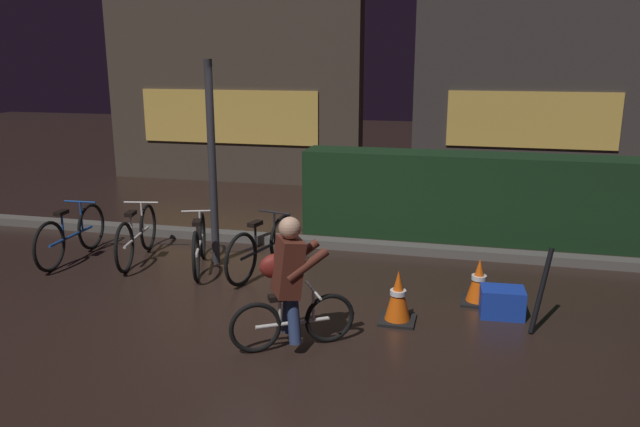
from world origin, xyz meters
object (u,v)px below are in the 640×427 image
at_px(cyclist, 289,282).
at_px(closed_umbrella, 541,290).
at_px(traffic_cone_far, 479,282).
at_px(blue_crate, 502,302).
at_px(parked_bike_center_right, 263,247).
at_px(traffic_cone_near, 398,297).
at_px(parked_bike_leftmost, 71,235).
at_px(street_post, 212,165).
at_px(parked_bike_center_left, 199,244).
at_px(parked_bike_left_mid, 137,236).

relative_size(cyclist, closed_umbrella, 1.47).
bearing_deg(traffic_cone_far, closed_umbrella, -43.61).
bearing_deg(blue_crate, parked_bike_center_right, 166.90).
distance_m(traffic_cone_near, blue_crate, 1.11).
relative_size(parked_bike_leftmost, parked_bike_center_right, 1.03).
bearing_deg(cyclist, parked_bike_leftmost, 121.98).
height_order(street_post, traffic_cone_near, street_post).
xyz_separation_m(traffic_cone_far, blue_crate, (0.24, -0.30, -0.09)).
bearing_deg(cyclist, parked_bike_center_right, 84.18).
height_order(parked_bike_leftmost, traffic_cone_near, parked_bike_leftmost).
bearing_deg(parked_bike_leftmost, parked_bike_center_left, -90.01).
height_order(parked_bike_left_mid, cyclist, cyclist).
height_order(traffic_cone_far, cyclist, cyclist).
relative_size(parked_bike_center_left, closed_umbrella, 1.69).
bearing_deg(parked_bike_center_left, traffic_cone_far, -115.44).
distance_m(parked_bike_left_mid, blue_crate, 4.66).
relative_size(blue_crate, closed_umbrella, 0.52).
distance_m(parked_bike_center_right, traffic_cone_near, 2.07).
relative_size(parked_bike_leftmost, cyclist, 1.28).
relative_size(parked_bike_left_mid, blue_crate, 3.56).
relative_size(parked_bike_center_right, cyclist, 1.25).
distance_m(parked_bike_left_mid, parked_bike_center_left, 0.93).
relative_size(parked_bike_left_mid, cyclist, 1.26).
height_order(street_post, closed_umbrella, street_post).
relative_size(parked_bike_center_left, parked_bike_center_right, 0.92).
height_order(street_post, parked_bike_left_mid, street_post).
relative_size(parked_bike_center_right, traffic_cone_far, 3.07).
bearing_deg(traffic_cone_near, street_post, 152.71).
xyz_separation_m(parked_bike_leftmost, parked_bike_center_left, (1.78, 0.08, -0.02)).
distance_m(parked_bike_center_left, cyclist, 2.54).
xyz_separation_m(cyclist, closed_umbrella, (2.27, 0.94, -0.22)).
bearing_deg(parked_bike_center_right, cyclist, -140.31).
bearing_deg(blue_crate, street_post, 165.78).
height_order(parked_bike_leftmost, cyclist, cyclist).
bearing_deg(parked_bike_leftmost, blue_crate, -98.47).
height_order(parked_bike_left_mid, parked_bike_center_left, parked_bike_left_mid).
bearing_deg(cyclist, blue_crate, 0.29).
xyz_separation_m(parked_bike_left_mid, parked_bike_center_left, (0.93, -0.10, -0.01)).
bearing_deg(traffic_cone_near, blue_crate, 21.20).
height_order(parked_bike_center_right, traffic_cone_far, parked_bike_center_right).
relative_size(street_post, closed_umbrella, 3.04).
height_order(parked_bike_center_left, traffic_cone_far, parked_bike_center_left).
bearing_deg(parked_bike_center_left, traffic_cone_near, -131.36).
height_order(parked_bike_center_right, closed_umbrella, closed_umbrella).
bearing_deg(blue_crate, traffic_cone_far, 128.35).
bearing_deg(traffic_cone_far, parked_bike_leftmost, 177.02).
bearing_deg(parked_bike_left_mid, parked_bike_center_left, -107.72).
height_order(parked_bike_center_left, traffic_cone_near, parked_bike_center_left).
distance_m(parked_bike_left_mid, traffic_cone_far, 4.38).
bearing_deg(parked_bike_left_mid, parked_bike_center_right, -104.58).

